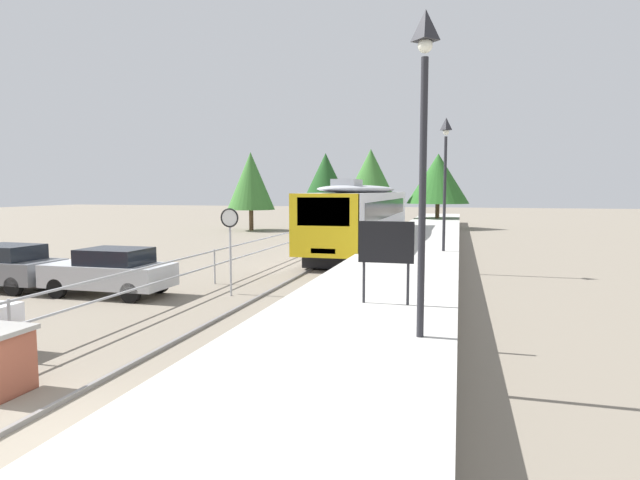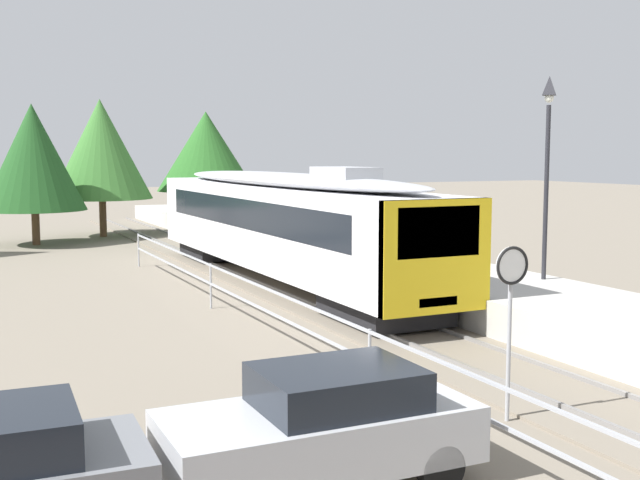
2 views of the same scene
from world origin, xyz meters
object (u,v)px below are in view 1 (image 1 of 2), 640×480
platform_lamp_near_end (424,112)px  platform_lamp_mid_platform (445,159)px  commuter_train (363,212)px  parked_hatchback_grey (3,266)px  speed_limit_sign (230,230)px  parked_hatchback_silver (110,271)px  platform_notice_board (386,245)px

platform_lamp_near_end → platform_lamp_mid_platform: size_ratio=1.00×
commuter_train → parked_hatchback_grey: bearing=-123.7°
speed_limit_sign → parked_hatchback_silver: bearing=-165.5°
commuter_train → platform_lamp_near_end: size_ratio=3.39×
platform_notice_board → speed_limit_sign: (-5.49, 4.06, -0.06)m
parked_hatchback_silver → parked_hatchback_grey: 4.20m
commuter_train → platform_lamp_mid_platform: platform_lamp_mid_platform is taller
speed_limit_sign → parked_hatchback_silver: size_ratio=0.70×
platform_lamp_near_end → parked_hatchback_grey: (-14.33, 5.56, -3.83)m
commuter_train → platform_lamp_mid_platform: size_ratio=3.39×
platform_lamp_near_end → parked_hatchback_grey: bearing=158.8°
platform_lamp_near_end → platform_lamp_mid_platform: (0.00, 13.07, 0.00)m
speed_limit_sign → parked_hatchback_grey: size_ratio=0.69×
commuter_train → parked_hatchback_grey: 17.64m
speed_limit_sign → parked_hatchback_grey: 8.09m
parked_hatchback_grey → commuter_train: bearing=56.3°
commuter_train → platform_lamp_near_end: platform_lamp_near_end is taller
platform_lamp_mid_platform → parked_hatchback_silver: 13.19m
commuter_train → parked_hatchback_silver: 15.73m
platform_notice_board → parked_hatchback_grey: bearing=166.9°
platform_notice_board → parked_hatchback_grey: platform_notice_board is taller
platform_lamp_near_end → parked_hatchback_grey: size_ratio=1.31×
platform_lamp_mid_platform → speed_limit_sign: bearing=-134.3°
speed_limit_sign → parked_hatchback_grey: bearing=-173.2°
commuter_train → platform_notice_board: (3.67, -17.75, 0.05)m
platform_notice_board → speed_limit_sign: 6.83m
commuter_train → parked_hatchback_silver: bearing=-110.7°
platform_lamp_mid_platform → parked_hatchback_grey: 16.63m
platform_notice_board → speed_limit_sign: size_ratio=0.64×
platform_notice_board → parked_hatchback_silver: 9.82m
commuter_train → parked_hatchback_silver: commuter_train is taller
parked_hatchback_silver → parked_hatchback_grey: (-4.20, 0.01, 0.00)m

